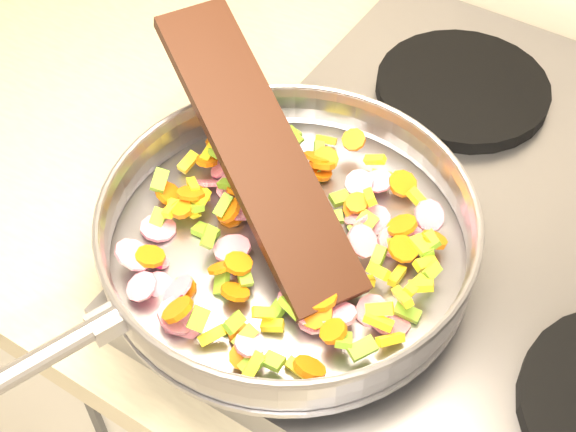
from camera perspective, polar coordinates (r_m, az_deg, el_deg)
The scene contains 6 objects.
cooktop at distance 0.81m, azimuth 16.79°, elevation -1.79°, with size 0.60×0.60×0.04m, color #939399.
grate_fl at distance 0.73m, azimuth 3.24°, elevation -3.14°, with size 0.19×0.19×0.02m, color black.
grate_bl at distance 0.91m, azimuth 12.29°, elevation 8.86°, with size 0.19×0.19×0.02m, color black.
saute_pan at distance 0.70m, azimuth -0.15°, elevation -1.01°, with size 0.37×0.52×0.06m.
vegetable_heap at distance 0.71m, azimuth -0.07°, elevation -1.50°, with size 0.28×0.28×0.05m.
wooden_spatula at distance 0.70m, azimuth -2.18°, elevation 4.74°, with size 0.31×0.07×0.01m, color black.
Camera 1 is at (-0.64, 1.13, 1.53)m, focal length 50.00 mm.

